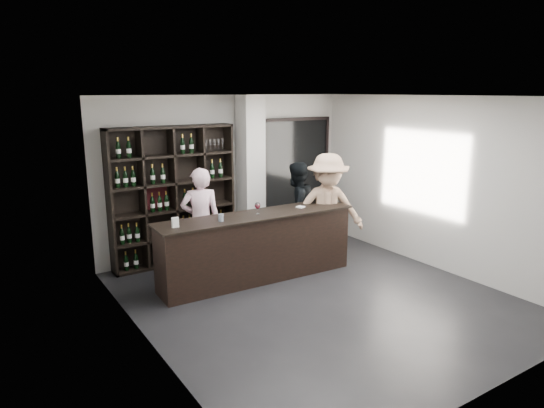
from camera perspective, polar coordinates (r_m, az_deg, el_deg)
floor at (r=7.30m, az=5.28°, el=-10.94°), size 5.00×5.50×0.01m
wine_shelf at (r=8.52m, az=-11.54°, el=0.92°), size 2.20×0.35×2.40m
structural_column at (r=9.03m, az=-2.51°, el=3.48°), size 0.40×0.40×2.90m
glass_panel at (r=9.87m, az=2.87°, el=4.02°), size 1.60×0.08×2.10m
tasting_counter at (r=7.75m, az=-1.74°, el=-5.06°), size 3.28×0.68×1.08m
taster_pink at (r=8.01m, az=-8.37°, el=-2.02°), size 0.75×0.62×1.78m
taster_black at (r=8.96m, az=2.86°, el=-0.48°), size 0.96×0.83×1.71m
customer at (r=8.37m, az=6.52°, el=-0.71°), size 1.44×1.18×1.95m
wine_glass at (r=7.57m, az=-1.72°, el=-0.43°), size 0.11×0.11×0.22m
spit_cup at (r=7.22m, az=-6.03°, el=-1.62°), size 0.09×0.09×0.11m
napkin_stack at (r=8.05m, az=3.37°, el=-0.34°), size 0.15×0.15×0.02m
card_stand at (r=6.99m, az=-11.32°, el=-2.14°), size 0.10×0.05×0.14m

